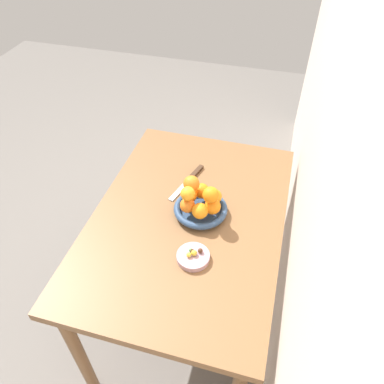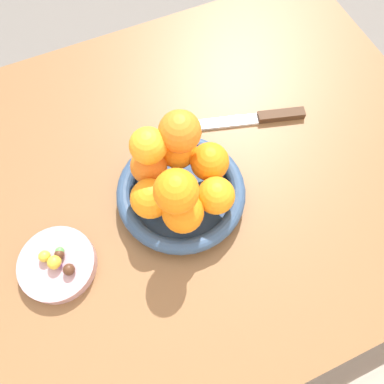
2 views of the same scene
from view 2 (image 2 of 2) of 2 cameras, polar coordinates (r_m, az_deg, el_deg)
ground_plane at (r=1.37m, az=-2.75°, el=-12.30°), size 6.00×6.00×0.00m
dining_table at (r=0.75m, az=-4.94°, el=-1.68°), size 1.10×0.76×0.74m
fruit_bowl at (r=0.63m, az=-1.67°, el=-0.17°), size 0.22×0.22×0.04m
candy_dish at (r=0.64m, az=-19.79°, el=-10.33°), size 0.12×0.12×0.02m
orange_0 at (r=0.58m, az=-6.35°, el=-0.99°), size 0.06×0.06×0.06m
orange_1 at (r=0.56m, az=-1.39°, el=-3.12°), size 0.06×0.06×0.06m
orange_2 at (r=0.58m, az=3.67°, el=-0.55°), size 0.06×0.06×0.06m
orange_3 at (r=0.60m, az=2.71°, el=4.62°), size 0.06×0.06×0.06m
orange_4 at (r=0.61m, az=-2.17°, el=6.43°), size 0.06×0.06×0.06m
orange_5 at (r=0.60m, az=-6.51°, el=3.74°), size 0.06×0.06×0.06m
orange_6 at (r=0.56m, az=-1.91°, el=9.29°), size 0.06×0.06×0.06m
orange_7 at (r=0.51m, az=-2.43°, el=0.11°), size 0.06×0.06×0.06m
orange_8 at (r=0.55m, az=-6.46°, el=7.03°), size 0.06×0.06×0.06m
candy_ball_0 at (r=0.63m, az=-21.56°, el=-9.10°), size 0.02×0.02×0.02m
candy_ball_1 at (r=0.62m, az=-20.24°, el=-10.03°), size 0.02×0.02×0.02m
candy_ball_2 at (r=0.62m, az=-19.56°, el=-8.95°), size 0.02×0.02×0.02m
candy_ball_3 at (r=0.62m, az=-20.19°, el=-9.76°), size 0.01×0.01×0.01m
candy_ball_4 at (r=0.63m, az=-19.51°, el=-8.51°), size 0.01×0.01×0.01m
candy_ball_5 at (r=0.62m, az=-19.80°, el=-10.34°), size 0.01×0.01×0.01m
candy_ball_6 at (r=0.61m, az=-18.25°, el=-11.15°), size 0.02×0.02×0.02m
knife at (r=0.74m, az=8.77°, el=10.92°), size 0.26×0.09×0.01m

